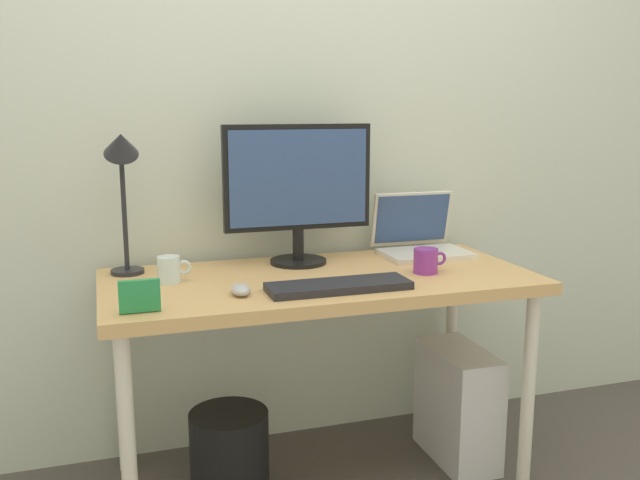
# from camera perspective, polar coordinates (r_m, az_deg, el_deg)

# --- Properties ---
(ground_plane) EXTENTS (6.00, 6.00, 0.00)m
(ground_plane) POSITION_cam_1_polar(r_m,az_deg,el_deg) (2.55, -0.00, -19.12)
(ground_plane) COLOR #4C4742
(back_wall) EXTENTS (4.40, 0.04, 2.60)m
(back_wall) POSITION_cam_1_polar(r_m,az_deg,el_deg) (2.57, -2.69, 11.49)
(back_wall) COLOR silver
(back_wall) RESTS_ON ground_plane
(desk) EXTENTS (1.41, 0.65, 0.73)m
(desk) POSITION_cam_1_polar(r_m,az_deg,el_deg) (2.29, -0.00, -4.59)
(desk) COLOR tan
(desk) RESTS_ON ground_plane
(monitor) EXTENTS (0.53, 0.20, 0.49)m
(monitor) POSITION_cam_1_polar(r_m,az_deg,el_deg) (2.40, -1.83, 4.52)
(monitor) COLOR black
(monitor) RESTS_ON desk
(laptop) EXTENTS (0.32, 0.27, 0.23)m
(laptop) POSITION_cam_1_polar(r_m,az_deg,el_deg) (2.62, 8.28, 0.11)
(laptop) COLOR silver
(laptop) RESTS_ON desk
(desk_lamp) EXTENTS (0.11, 0.16, 0.50)m
(desk_lamp) POSITION_cam_1_polar(r_m,az_deg,el_deg) (2.30, -16.10, 5.78)
(desk_lamp) COLOR #232328
(desk_lamp) RESTS_ON desk
(keyboard) EXTENTS (0.44, 0.14, 0.02)m
(keyboard) POSITION_cam_1_polar(r_m,az_deg,el_deg) (2.10, 1.66, -3.83)
(keyboard) COLOR #232328
(keyboard) RESTS_ON desk
(mouse) EXTENTS (0.06, 0.09, 0.03)m
(mouse) POSITION_cam_1_polar(r_m,az_deg,el_deg) (2.05, -6.60, -4.12)
(mouse) COLOR #B2B2B7
(mouse) RESTS_ON desk
(coffee_mug) EXTENTS (0.12, 0.08, 0.08)m
(coffee_mug) POSITION_cam_1_polar(r_m,az_deg,el_deg) (2.32, 8.80, -1.71)
(coffee_mug) COLOR purple
(coffee_mug) RESTS_ON desk
(glass_cup) EXTENTS (0.11, 0.07, 0.08)m
(glass_cup) POSITION_cam_1_polar(r_m,az_deg,el_deg) (2.22, -12.38, -2.41)
(glass_cup) COLOR silver
(glass_cup) RESTS_ON desk
(photo_frame) EXTENTS (0.11, 0.02, 0.09)m
(photo_frame) POSITION_cam_1_polar(r_m,az_deg,el_deg) (1.92, -14.75, -4.51)
(photo_frame) COLOR #268C4C
(photo_frame) RESTS_ON desk
(computer_tower) EXTENTS (0.18, 0.36, 0.42)m
(computer_tower) POSITION_cam_1_polar(r_m,az_deg,el_deg) (2.63, 11.37, -13.22)
(computer_tower) COLOR silver
(computer_tower) RESTS_ON ground_plane
(wastebasket) EXTENTS (0.26, 0.26, 0.30)m
(wastebasket) POSITION_cam_1_polar(r_m,az_deg,el_deg) (2.39, -7.52, -17.29)
(wastebasket) COLOR black
(wastebasket) RESTS_ON ground_plane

